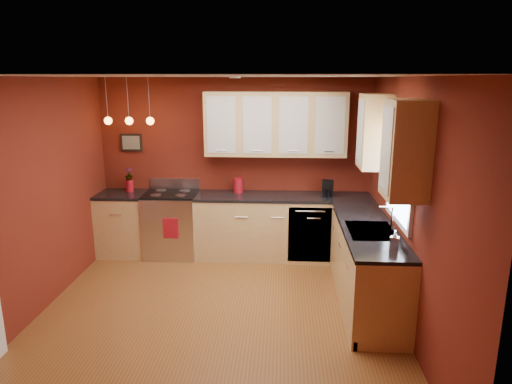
# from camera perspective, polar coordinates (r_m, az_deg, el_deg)

# --- Properties ---
(floor) EXTENTS (4.20, 4.20, 0.00)m
(floor) POSITION_cam_1_polar(r_m,az_deg,el_deg) (5.30, -4.90, -15.18)
(floor) COLOR brown
(floor) RESTS_ON ground
(ceiling) EXTENTS (4.00, 4.20, 0.02)m
(ceiling) POSITION_cam_1_polar(r_m,az_deg,el_deg) (4.63, -5.59, 14.22)
(ceiling) COLOR beige
(ceiling) RESTS_ON wall_back
(wall_back) EXTENTS (4.00, 0.02, 2.60)m
(wall_back) POSITION_cam_1_polar(r_m,az_deg,el_deg) (6.83, -2.62, 3.21)
(wall_back) COLOR maroon
(wall_back) RESTS_ON floor
(wall_front) EXTENTS (4.00, 0.02, 2.60)m
(wall_front) POSITION_cam_1_polar(r_m,az_deg,el_deg) (2.87, -11.55, -12.73)
(wall_front) COLOR maroon
(wall_front) RESTS_ON floor
(wall_left) EXTENTS (0.02, 4.20, 2.60)m
(wall_left) POSITION_cam_1_polar(r_m,az_deg,el_deg) (5.46, -26.44, -1.01)
(wall_left) COLOR maroon
(wall_left) RESTS_ON floor
(wall_right) EXTENTS (0.02, 4.20, 2.60)m
(wall_right) POSITION_cam_1_polar(r_m,az_deg,el_deg) (4.92, 18.50, -1.79)
(wall_right) COLOR maroon
(wall_right) RESTS_ON floor
(base_cabinets_back_left) EXTENTS (0.70, 0.60, 0.90)m
(base_cabinets_back_left) POSITION_cam_1_polar(r_m,az_deg,el_deg) (7.12, -16.16, -3.96)
(base_cabinets_back_left) COLOR tan
(base_cabinets_back_left) RESTS_ON floor
(base_cabinets_back_right) EXTENTS (2.54, 0.60, 0.90)m
(base_cabinets_back_right) POSITION_cam_1_polar(r_m,az_deg,el_deg) (6.72, 3.41, -4.48)
(base_cabinets_back_right) COLOR tan
(base_cabinets_back_right) RESTS_ON floor
(base_cabinets_right) EXTENTS (0.60, 2.10, 0.90)m
(base_cabinets_right) POSITION_cam_1_polar(r_m,az_deg,el_deg) (5.54, 13.60, -8.98)
(base_cabinets_right) COLOR tan
(base_cabinets_right) RESTS_ON floor
(counter_back_left) EXTENTS (0.70, 0.62, 0.04)m
(counter_back_left) POSITION_cam_1_polar(r_m,az_deg,el_deg) (6.99, -16.42, -0.29)
(counter_back_left) COLOR black
(counter_back_left) RESTS_ON base_cabinets_back_left
(counter_back_right) EXTENTS (2.54, 0.62, 0.04)m
(counter_back_right) POSITION_cam_1_polar(r_m,az_deg,el_deg) (6.58, 3.47, -0.60)
(counter_back_right) COLOR black
(counter_back_right) RESTS_ON base_cabinets_back_right
(counter_right) EXTENTS (0.62, 2.10, 0.04)m
(counter_right) POSITION_cam_1_polar(r_m,az_deg,el_deg) (5.38, 13.88, -4.36)
(counter_right) COLOR black
(counter_right) RESTS_ON base_cabinets_right
(gas_range) EXTENTS (0.76, 0.64, 1.11)m
(gas_range) POSITION_cam_1_polar(r_m,az_deg,el_deg) (6.90, -10.44, -3.91)
(gas_range) COLOR silver
(gas_range) RESTS_ON floor
(dishwasher_front) EXTENTS (0.60, 0.02, 0.80)m
(dishwasher_front) POSITION_cam_1_polar(r_m,az_deg,el_deg) (6.45, 6.71, -5.34)
(dishwasher_front) COLOR silver
(dishwasher_front) RESTS_ON base_cabinets_back_right
(sink) EXTENTS (0.50, 0.70, 0.33)m
(sink) POSITION_cam_1_polar(r_m,az_deg,el_deg) (5.24, 14.19, -4.93)
(sink) COLOR gray
(sink) RESTS_ON counter_right
(window) EXTENTS (0.06, 1.02, 1.22)m
(window) POSITION_cam_1_polar(r_m,az_deg,el_deg) (5.11, 17.71, 3.32)
(window) COLOR white
(window) RESTS_ON wall_right
(upper_cabinets_back) EXTENTS (2.00, 0.35, 0.90)m
(upper_cabinets_back) POSITION_cam_1_polar(r_m,az_deg,el_deg) (6.53, 2.45, 8.48)
(upper_cabinets_back) COLOR tan
(upper_cabinets_back) RESTS_ON wall_back
(upper_cabinets_right) EXTENTS (0.35, 1.95, 0.90)m
(upper_cabinets_right) POSITION_cam_1_polar(r_m,az_deg,el_deg) (5.06, 16.21, 6.33)
(upper_cabinets_right) COLOR tan
(upper_cabinets_right) RESTS_ON wall_right
(wall_picture) EXTENTS (0.32, 0.03, 0.26)m
(wall_picture) POSITION_cam_1_polar(r_m,az_deg,el_deg) (7.09, -15.31, 5.99)
(wall_picture) COLOR black
(wall_picture) RESTS_ON wall_back
(pendant_lights) EXTENTS (0.71, 0.11, 0.66)m
(pendant_lights) POSITION_cam_1_polar(r_m,az_deg,el_deg) (6.70, -15.58, 8.63)
(pendant_lights) COLOR gray
(pendant_lights) RESTS_ON ceiling
(red_canister) EXTENTS (0.15, 0.15, 0.22)m
(red_canister) POSITION_cam_1_polar(r_m,az_deg,el_deg) (6.72, -2.21, 0.86)
(red_canister) COLOR maroon
(red_canister) RESTS_ON counter_back_right
(red_vase) EXTENTS (0.11, 0.11, 0.18)m
(red_vase) POSITION_cam_1_polar(r_m,az_deg,el_deg) (7.02, -15.51, 0.75)
(red_vase) COLOR maroon
(red_vase) RESTS_ON counter_back_left
(flowers) EXTENTS (0.11, 0.11, 0.20)m
(flowers) POSITION_cam_1_polar(r_m,az_deg,el_deg) (6.99, -15.60, 2.09)
(flowers) COLOR maroon
(flowers) RESTS_ON red_vase
(coffee_maker) EXTENTS (0.17, 0.17, 0.23)m
(coffee_maker) POSITION_cam_1_polar(r_m,az_deg,el_deg) (6.59, 8.95, 0.40)
(coffee_maker) COLOR black
(coffee_maker) RESTS_ON counter_back_right
(soap_pump) EXTENTS (0.11, 0.11, 0.19)m
(soap_pump) POSITION_cam_1_polar(r_m,az_deg,el_deg) (4.72, 16.95, -5.72)
(soap_pump) COLOR white
(soap_pump) RESTS_ON counter_right
(dish_towel) EXTENTS (0.22, 0.01, 0.30)m
(dish_towel) POSITION_cam_1_polar(r_m,az_deg,el_deg) (6.57, -10.63, -4.49)
(dish_towel) COLOR maroon
(dish_towel) RESTS_ON gas_range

